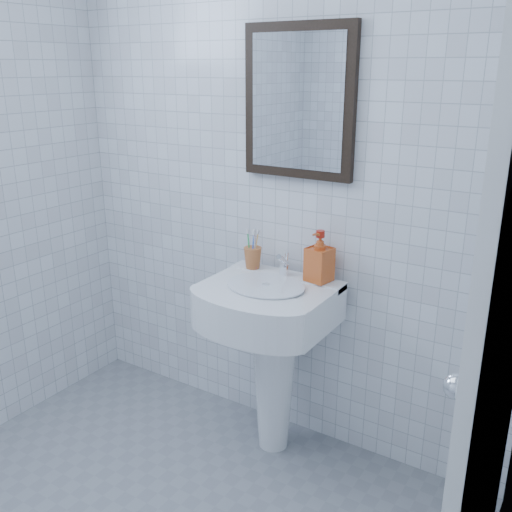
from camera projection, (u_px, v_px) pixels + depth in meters
The scene contains 10 objects.
wall_back at pixel (276, 172), 2.50m from camera, with size 2.20×0.02×2.50m, color silver.
wall_right at pixel (471, 335), 0.98m from camera, with size 0.02×2.40×2.50m, color silver.
washbasin at pixel (272, 339), 2.49m from camera, with size 0.54×0.39×0.83m.
faucet at pixel (284, 266), 2.47m from camera, with size 0.04×0.10×0.11m.
toothbrush_cup at pixel (253, 258), 2.56m from camera, with size 0.08×0.08×0.10m, color #BA6331, non-canonical shape.
soap_dispenser at pixel (320, 256), 2.39m from camera, with size 0.10×0.10×0.22m, color #B84111.
wall_mirror at pixel (298, 102), 2.33m from camera, with size 0.50×0.04×0.62m.
bathroom_door at pixel (501, 340), 1.51m from camera, with size 0.04×0.80×2.00m, color white.
towel_ring at pixel (507, 300), 1.64m from camera, with size 0.18×0.18×0.01m, color white.
hand_towel at pixel (491, 354), 1.71m from camera, with size 0.03×0.16×0.38m, color white.
Camera 1 is at (1.26, -0.95, 1.69)m, focal length 40.00 mm.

